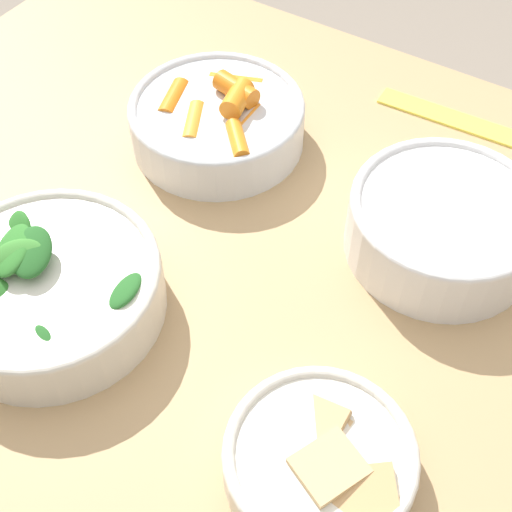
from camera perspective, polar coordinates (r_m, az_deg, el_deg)
name	(u,v)px	position (r m, az deg, el deg)	size (l,w,h in m)	color
dining_table	(240,337)	(0.80, -1.28, -6.46)	(0.97, 0.77, 0.78)	tan
bowl_carrots	(217,120)	(0.78, -3.10, 10.83)	(0.19, 0.19, 0.07)	silver
bowl_greens	(49,287)	(0.65, -16.26, -2.42)	(0.20, 0.20, 0.08)	silver
bowl_beans_hotdog	(443,227)	(0.69, 14.72, 2.28)	(0.18, 0.18, 0.06)	white
bowl_cookies	(319,459)	(0.55, 5.08, -15.89)	(0.15, 0.15, 0.04)	silver
ruler	(488,130)	(0.85, 18.04, 9.53)	(0.26, 0.04, 0.00)	#EADB4C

